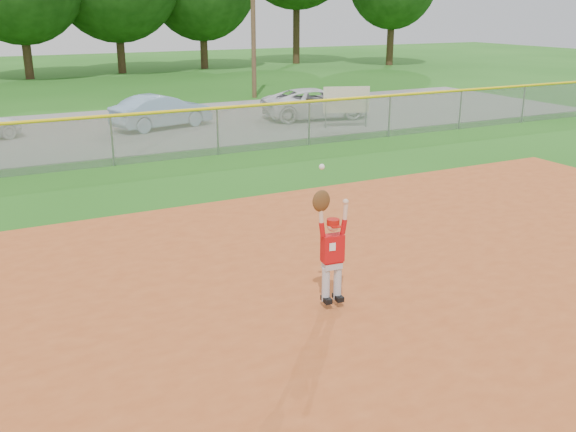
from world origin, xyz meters
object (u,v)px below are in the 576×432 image
at_px(sponsor_sign, 346,101).
at_px(car_white_b, 316,103).
at_px(car_blue, 162,111).
at_px(ballplayer, 331,247).

bearing_deg(sponsor_sign, car_white_b, 89.15).
xyz_separation_m(car_blue, sponsor_sign, (6.43, -3.21, 0.39)).
distance_m(car_blue, sponsor_sign, 7.19).
distance_m(sponsor_sign, ballplayer, 15.92).
height_order(car_white_b, ballplayer, ballplayer).
relative_size(car_blue, car_white_b, 0.86).
bearing_deg(car_white_b, car_blue, 91.05).
xyz_separation_m(car_blue, car_white_b, (6.46, -0.78, -0.01)).
bearing_deg(sponsor_sign, car_blue, 153.46).
bearing_deg(car_blue, ballplayer, 156.65).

